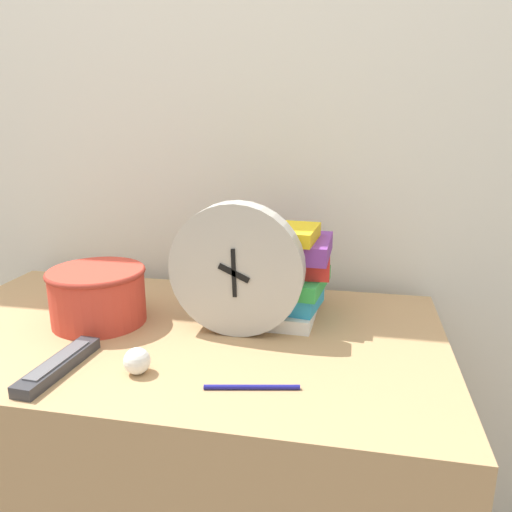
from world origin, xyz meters
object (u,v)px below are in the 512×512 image
book_stack (273,271)px  basket (98,293)px  tv_remote (59,365)px  desk_clock (237,270)px  pen (252,387)px  crumpled_paper_ball (139,361)px

book_stack → basket: (-0.35, -0.12, -0.03)m
basket → tv_remote: (0.04, -0.21, -0.05)m
desk_clock → basket: desk_clock is taller
book_stack → pen: 0.34m
desk_clock → book_stack: (0.05, 0.12, -0.03)m
book_stack → crumpled_paper_ball: bearing=-119.6°
desk_clock → tv_remote: (-0.26, -0.21, -0.12)m
desk_clock → book_stack: desk_clock is taller
tv_remote → crumpled_paper_ball: size_ratio=4.33×
book_stack → tv_remote: book_stack is taller
crumpled_paper_ball → pen: bearing=-3.9°
desk_clock → tv_remote: size_ratio=1.35×
desk_clock → tv_remote: 0.36m
basket → crumpled_paper_ball: (0.17, -0.19, -0.04)m
book_stack → tv_remote: (-0.32, -0.33, -0.09)m
desk_clock → book_stack: bearing=65.6°
desk_clock → pen: desk_clock is taller
desk_clock → crumpled_paper_ball: bearing=-122.6°
book_stack → pen: (0.02, -0.32, -0.09)m
crumpled_paper_ball → pen: (0.20, -0.01, -0.02)m
pen → desk_clock: bearing=109.5°
book_stack → pen: size_ratio=1.75×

